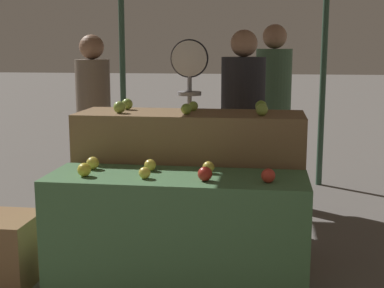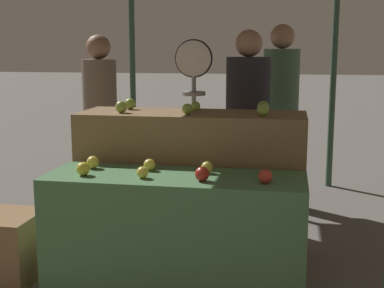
{
  "view_description": "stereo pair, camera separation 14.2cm",
  "coord_description": "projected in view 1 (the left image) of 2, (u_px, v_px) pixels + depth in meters",
  "views": [
    {
      "loc": [
        0.56,
        -3.22,
        1.58
      ],
      "look_at": [
        0.06,
        0.3,
        0.94
      ],
      "focal_mm": 50.0,
      "sensor_mm": 36.0,
      "label": 1
    },
    {
      "loc": [
        0.7,
        -3.2,
        1.58
      ],
      "look_at": [
        0.06,
        0.3,
        0.94
      ],
      "focal_mm": 50.0,
      "sensor_mm": 36.0,
      "label": 2
    }
  ],
  "objects": [
    {
      "name": "apple_front_6",
      "position": [
        208.0,
        167.0,
        3.42
      ],
      "size": [
        0.08,
        0.08,
        0.08
      ],
      "primitive_type": "sphere",
      "color": "gold",
      "rests_on": "display_counter_front"
    },
    {
      "name": "apple_front_1",
      "position": [
        145.0,
        173.0,
        3.27
      ],
      "size": [
        0.07,
        0.07,
        0.07
      ],
      "primitive_type": "sphere",
      "color": "yellow",
      "rests_on": "display_counter_front"
    },
    {
      "name": "apple_front_3",
      "position": [
        268.0,
        176.0,
        3.17
      ],
      "size": [
        0.09,
        0.09,
        0.09
      ],
      "primitive_type": "sphere",
      "color": "red",
      "rests_on": "display_counter_front"
    },
    {
      "name": "apple_back_5",
      "position": [
        261.0,
        106.0,
        3.9
      ],
      "size": [
        0.09,
        0.09,
        0.09
      ],
      "primitive_type": "sphere",
      "color": "#7AA338",
      "rests_on": "display_counter_back"
    },
    {
      "name": "apple_back_1",
      "position": [
        186.0,
        109.0,
        3.77
      ],
      "size": [
        0.08,
        0.08,
        0.08
      ],
      "primitive_type": "sphere",
      "color": "#84AD3D",
      "rests_on": "display_counter_back"
    },
    {
      "name": "display_counter_back",
      "position": [
        190.0,
        187.0,
        3.98
      ],
      "size": [
        1.64,
        0.55,
        1.12
      ],
      "primitive_type": "cube",
      "color": "olive",
      "rests_on": "ground_plane"
    },
    {
      "name": "display_counter_front",
      "position": [
        177.0,
        235.0,
        3.43
      ],
      "size": [
        1.64,
        0.55,
        0.79
      ],
      "primitive_type": "cube",
      "color": "#4C7A4C",
      "rests_on": "ground_plane"
    },
    {
      "name": "apple_front_2",
      "position": [
        205.0,
        174.0,
        3.21
      ],
      "size": [
        0.09,
        0.09,
        0.09
      ],
      "primitive_type": "sphere",
      "color": "#AD281E",
      "rests_on": "display_counter_front"
    },
    {
      "name": "apple_front_0",
      "position": [
        84.0,
        170.0,
        3.33
      ],
      "size": [
        0.09,
        0.09,
        0.09
      ],
      "primitive_type": "sphere",
      "color": "gold",
      "rests_on": "display_counter_front"
    },
    {
      "name": "wooden_crate_side",
      "position": [
        3.0,
        250.0,
        3.63
      ],
      "size": [
        0.46,
        0.46,
        0.46
      ],
      "primitive_type": "cube",
      "color": "olive",
      "rests_on": "ground_plane"
    },
    {
      "name": "person_vendor_at_scale",
      "position": [
        243.0,
        117.0,
        4.6
      ],
      "size": [
        0.51,
        0.51,
        1.73
      ],
      "rotation": [
        0.0,
        0.0,
        3.61
      ],
      "color": "#2D2D38",
      "rests_on": "ground_plane"
    },
    {
      "name": "apple_back_3",
      "position": [
        127.0,
        104.0,
        4.06
      ],
      "size": [
        0.09,
        0.09,
        0.09
      ],
      "primitive_type": "sphere",
      "color": "#8EB247",
      "rests_on": "display_counter_back"
    },
    {
      "name": "apple_back_4",
      "position": [
        193.0,
        106.0,
        3.98
      ],
      "size": [
        0.07,
        0.07,
        0.07
      ],
      "primitive_type": "sphere",
      "color": "#8EB247",
      "rests_on": "display_counter_back"
    },
    {
      "name": "apple_back_0",
      "position": [
        119.0,
        107.0,
        3.83
      ],
      "size": [
        0.09,
        0.09,
        0.09
      ],
      "primitive_type": "sphere",
      "color": "#8EB247",
      "rests_on": "display_counter_back"
    },
    {
      "name": "apple_front_5",
      "position": [
        150.0,
        165.0,
        3.48
      ],
      "size": [
        0.08,
        0.08,
        0.08
      ],
      "primitive_type": "sphere",
      "color": "yellow",
      "rests_on": "display_counter_front"
    },
    {
      "name": "apple_front_4",
      "position": [
        93.0,
        163.0,
        3.53
      ],
      "size": [
        0.08,
        0.08,
        0.08
      ],
      "primitive_type": "sphere",
      "color": "yellow",
      "rests_on": "display_counter_front"
    },
    {
      "name": "apple_back_2",
      "position": [
        262.0,
        110.0,
        3.69
      ],
      "size": [
        0.08,
        0.08,
        0.08
      ],
      "primitive_type": "sphere",
      "color": "#8EB247",
      "rests_on": "display_counter_back"
    },
    {
      "name": "person_customer_right",
      "position": [
        94.0,
        112.0,
        4.94
      ],
      "size": [
        0.41,
        0.41,
        1.7
      ],
      "rotation": [
        0.0,
        0.0,
        2.79
      ],
      "color": "#2D2D38",
      "rests_on": "ground_plane"
    },
    {
      "name": "person_customer_left",
      "position": [
        273.0,
        102.0,
        5.33
      ],
      "size": [
        0.45,
        0.45,
        1.81
      ],
      "rotation": [
        0.0,
        0.0,
        2.8
      ],
      "color": "#2D2D38",
      "rests_on": "ground_plane"
    },
    {
      "name": "produce_scale",
      "position": [
        189.0,
        92.0,
        4.43
      ],
      "size": [
        0.31,
        0.2,
        1.65
      ],
      "color": "#99999E",
      "rests_on": "ground_plane"
    }
  ]
}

